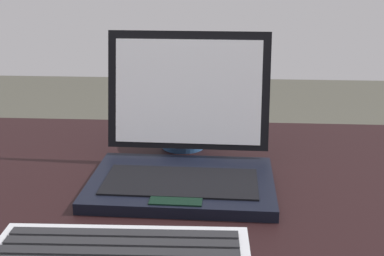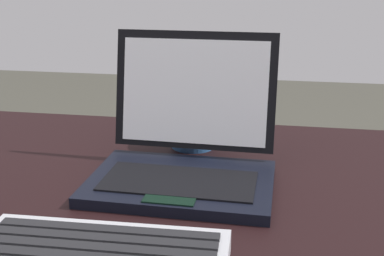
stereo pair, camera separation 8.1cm
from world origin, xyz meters
name	(u,v)px [view 1 (the left image)]	position (x,y,z in m)	size (l,w,h in m)	color
desk	(162,218)	(0.00, 0.00, 0.64)	(1.71, 0.72, 0.70)	black
laptop_front	(184,152)	(0.04, 0.02, 0.75)	(0.31, 0.27, 0.24)	black
coffee_mug	(185,124)	(0.02, 0.19, 0.75)	(0.13, 0.09, 0.10)	#3569A7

